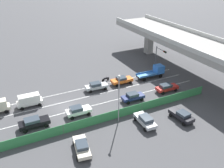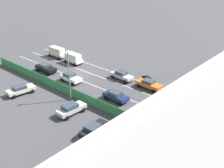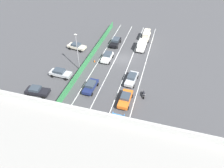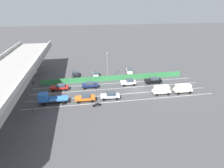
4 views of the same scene
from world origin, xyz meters
The scene contains 23 objects.
ground_plane centered at (0.00, 0.00, 0.00)m, with size 300.00×300.00×0.00m, color #424244.
lane_line_left_edge centered at (-5.15, 4.71, 0.00)m, with size 0.14×45.41×0.01m, color silver.
lane_line_mid_left centered at (-1.72, 4.71, 0.00)m, with size 0.14×45.41×0.01m, color silver.
lane_line_mid_right centered at (1.72, 4.71, 0.00)m, with size 0.14×45.41×0.01m, color silver.
lane_line_right_edge centered at (5.15, 4.71, 0.00)m, with size 0.14×45.41×0.01m, color silver.
elevated_overpass centered at (0.00, 29.41, 6.95)m, with size 53.67×10.37×8.62m.
green_fence centered at (7.10, 4.71, 0.81)m, with size 0.10×41.51×1.62m.
car_sedan_navy centered at (3.38, 12.04, 0.87)m, with size 2.04×4.30×1.56m.
car_van_cream centered at (-3.45, -10.93, 1.26)m, with size 1.98×4.66×2.24m.
car_taxi_orange centered at (-3.62, 13.53, 0.87)m, with size 2.05×4.61×1.55m.
car_van_white centered at (-3.21, -5.33, 1.23)m, with size 2.14×4.40×2.17m.
car_sedan_black centered at (3.46, -5.84, 0.91)m, with size 2.07×4.66×1.61m.
car_sedan_white centered at (3.38, 1.41, 0.90)m, with size 2.04×4.22×1.64m.
car_sedan_silver centered at (-3.49, 7.65, 0.89)m, with size 2.16×4.64×1.61m.
car_sedan_red centered at (3.30, 19.89, 0.89)m, with size 2.10×4.58×1.58m.
flatbed_truck_blue centered at (-3.37, 21.78, 1.32)m, with size 2.27×6.32×2.57m.
motorcycle centered at (-6.45, 11.10, 0.46)m, with size 0.69×1.92×0.93m.
parked_sedan_cream centered at (11.94, -1.09, 0.86)m, with size 4.75×2.55×1.53m.
parked_wagon_silver centered at (10.70, 9.90, 0.91)m, with size 4.48×2.07×1.64m.
parked_sedan_dark centered at (12.17, 15.98, 0.89)m, with size 4.39×2.26×1.59m.
traffic_light centered at (-5.60, 24.31, 4.06)m, with size 3.97×0.63×5.72m.
street_lamp centered at (7.95, 6.64, 4.89)m, with size 0.60×0.36×8.21m.
traffic_cone centered at (5.90, 2.99, 0.28)m, with size 0.47×0.47×0.61m.
Camera 3 is at (-8.51, 38.88, 25.40)m, focal length 32.87 mm.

